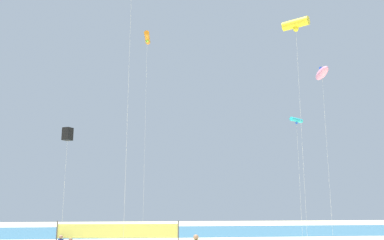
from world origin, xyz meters
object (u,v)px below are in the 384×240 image
Objects in this scene: kite_cyan_tube at (296,120)px; kite_pink_inflatable at (322,73)px; kite_black_box at (68,134)px; kite_yellow_tube at (296,24)px; volleyball_net at (118,232)px; kite_orange_tube at (147,38)px.

kite_pink_inflatable is at bearing -56.63° from kite_cyan_tube.
kite_yellow_tube reaches higher than kite_black_box.
kite_orange_tube is (1.62, 8.31, 17.29)m from volleyball_net.
kite_yellow_tube is at bearing -7.82° from kite_black_box.
kite_black_box is at bearing 152.82° from volleyball_net.
kite_cyan_tube is 15.92m from kite_orange_tube.
kite_cyan_tube is 0.73× the size of kite_pink_inflatable.
volleyball_net is 0.53× the size of kite_pink_inflatable.
kite_pink_inflatable reaches higher than kite_black_box.
kite_black_box is 0.59× the size of kite_pink_inflatable.
kite_black_box is at bearing -167.97° from kite_cyan_tube.
kite_cyan_tube is at bearing 12.03° from kite_black_box.
kite_cyan_tube is (19.17, 4.08, 2.31)m from kite_black_box.
kite_orange_tube is (5.65, 6.24, 10.43)m from kite_black_box.
kite_pink_inflatable is at bearing -16.78° from kite_orange_tube.
kite_yellow_tube is at bearing -133.14° from kite_pink_inflatable.
kite_orange_tube reaches higher than kite_pink_inflatable.
kite_black_box is 19.74m from kite_cyan_tube.
kite_cyan_tube is (15.14, 6.15, 9.17)m from volleyball_net.
kite_orange_tube is at bearing 170.94° from kite_cyan_tube.
volleyball_net is 20.12m from kite_yellow_tube.
kite_black_box is 0.47× the size of kite_orange_tube.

